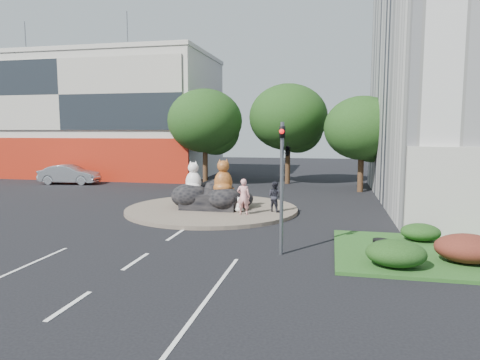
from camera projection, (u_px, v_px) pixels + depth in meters
The scene contains 21 objects.
ground at pixel (136, 262), 15.36m from camera, with size 120.00×120.00×0.00m, color black.
roundabout_island at pixel (212, 209), 25.06m from camera, with size 10.00×10.00×0.20m, color brown.
rock_plinth at pixel (212, 200), 25.00m from camera, with size 3.20×2.60×0.90m, color black, non-canonical shape.
shophouse_block at pixel (95, 116), 45.52m from camera, with size 25.20×12.30×17.40m.
grass_verge at pixel (473, 257), 15.77m from camera, with size 10.00×6.00×0.12m, color #1C4717.
tree_left at pixel (206, 124), 37.01m from camera, with size 6.46×6.46×8.27m.
tree_mid at pixel (289, 121), 37.45m from camera, with size 6.84×6.84×8.76m.
tree_right at pixel (363, 131), 32.42m from camera, with size 5.70×5.70×7.30m.
hedge_near_green at pixel (396, 253), 14.39m from camera, with size 2.00×1.60×0.90m, color #193511.
hedge_red at pixel (468, 248), 14.83m from camera, with size 2.20×1.76×0.99m, color #4C1C14.
hedge_back_green at pixel (421, 232), 17.78m from camera, with size 1.60×1.28×0.72m, color #193511.
traffic_light at pixel (285, 159), 15.82m from camera, with size 0.44×1.24×5.00m.
street_lamp at pixel (464, 133), 19.93m from camera, with size 2.34×0.22×8.06m.
cat_white at pixel (193, 177), 24.87m from camera, with size 1.10×0.96×1.84m, color silver, non-canonical shape.
cat_tabby at pixel (223, 176), 24.29m from camera, with size 1.20×1.04×2.00m, color #B76626, non-canonical shape.
kitten_calico at pixel (185, 201), 24.62m from camera, with size 0.57×0.49×0.94m, color white, non-canonical shape.
kitten_white at pixel (239, 204), 23.68m from camera, with size 0.52×0.45×0.87m, color silver, non-canonical shape.
pedestrian_pink at pixel (243, 197), 22.87m from camera, with size 0.71×0.46×1.94m, color pink.
pedestrian_dark at pixel (275, 196), 23.71m from camera, with size 0.82×0.64×1.70m, color #212129.
parked_car at pixel (69, 174), 37.60m from camera, with size 1.80×5.15×1.70m, color #ABADB3.
litter_bin at pixel (380, 248), 15.50m from camera, with size 0.57×0.57×0.64m, color black.
Camera 1 is at (6.80, -13.80, 4.68)m, focal length 32.00 mm.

